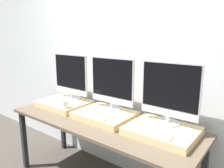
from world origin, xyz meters
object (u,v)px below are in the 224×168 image
mug (65,104)px  monitor_right (170,93)px  monitor_center (112,83)px  keyboard_center (94,116)px  keyboard_left (53,104)px  keyboard_right (153,134)px  monitor_left (71,76)px

mug → monitor_right: bearing=14.9°
monitor_center → keyboard_center: (0.00, -0.28, -0.28)m
keyboard_left → keyboard_right: same height
keyboard_left → monitor_left: bearing=90.0°
monitor_right → keyboard_right: (0.00, -0.28, -0.28)m
monitor_left → keyboard_right: (1.27, -0.28, -0.28)m
mug → monitor_center: monitor_center is taller
keyboard_right → keyboard_center: bearing=180.0°
monitor_center → monitor_right: (0.64, 0.00, 0.00)m
mug → keyboard_center: mug is taller
monitor_left → keyboard_right: bearing=-12.5°
monitor_right → keyboard_center: bearing=-156.0°
keyboard_left → monitor_right: 1.34m
monitor_center → keyboard_right: bearing=-24.0°
monitor_center → monitor_right: size_ratio=1.00×
keyboard_right → monitor_right: bearing=90.0°
keyboard_center → monitor_right: 0.75m
keyboard_center → monitor_right: bearing=24.0°
monitor_center → keyboard_right: (0.64, -0.28, -0.28)m
monitor_right → monitor_left: bearing=180.0°
keyboard_left → keyboard_center: (0.64, 0.00, 0.00)m
mug → monitor_center: size_ratio=0.16×
mug → keyboard_left: bearing=180.0°
keyboard_center → mug: bearing=180.0°
monitor_left → keyboard_left: monitor_left is taller
keyboard_left → mug: mug is taller
monitor_left → keyboard_left: bearing=-90.0°
keyboard_left → keyboard_right: bearing=0.0°
mug → keyboard_right: mug is taller
mug → monitor_left: bearing=126.5°
keyboard_center → keyboard_left: bearing=180.0°
mug → monitor_center: (0.43, 0.28, 0.24)m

